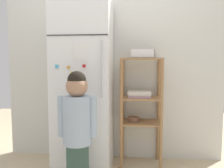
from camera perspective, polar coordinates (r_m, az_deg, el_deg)
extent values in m
plane|color=tan|center=(2.67, -0.49, -19.81)|extent=(6.00, 6.00, 0.00)
cube|color=silver|center=(2.75, 0.20, 5.40)|extent=(2.54, 0.03, 2.28)
cube|color=white|center=(2.50, -6.88, -0.36)|extent=(0.59, 0.55, 1.78)
cube|color=black|center=(2.23, -8.58, 11.77)|extent=(0.57, 0.01, 0.01)
cylinder|color=silver|center=(2.15, -2.51, 3.68)|extent=(0.02, 0.02, 0.53)
cube|color=white|center=(2.21, -7.90, 8.01)|extent=(0.12, 0.01, 0.17)
cube|color=gold|center=(2.23, -10.62, 4.03)|extent=(0.03, 0.02, 0.03)
cube|color=#41B1E1|center=(2.27, -13.34, 4.21)|extent=(0.03, 0.01, 0.03)
cube|color=red|center=(2.20, -6.87, 4.40)|extent=(0.03, 0.01, 0.03)
cube|color=yellow|center=(2.22, -9.58, 2.39)|extent=(0.04, 0.01, 0.04)
cube|color=#CB6024|center=(2.22, -9.10, 1.88)|extent=(0.04, 0.01, 0.04)
cube|color=orange|center=(2.28, -6.74, -10.75)|extent=(0.04, 0.02, 0.04)
cube|color=#38564A|center=(2.19, -8.32, -19.56)|extent=(0.17, 0.11, 0.43)
cylinder|color=#9EB2C6|center=(2.04, -8.48, -8.70)|extent=(0.25, 0.25, 0.41)
sphere|color=#9EB2C6|center=(2.08, -8.06, -2.94)|extent=(0.11, 0.11, 0.11)
sphere|color=#A87A5B|center=(2.00, -8.59, -0.57)|extent=(0.19, 0.19, 0.19)
sphere|color=black|center=(1.99, -8.61, 0.90)|extent=(0.16, 0.16, 0.16)
cylinder|color=#9EB2C6|center=(2.07, -12.19, -7.68)|extent=(0.07, 0.07, 0.35)
cylinder|color=#9EB2C6|center=(2.01, -4.67, -8.00)|extent=(0.07, 0.07, 0.35)
cylinder|color=#9E7247|center=(2.47, 2.29, -7.44)|extent=(0.04, 0.04, 1.18)
cylinder|color=#9E7247|center=(2.48, 11.97, -7.48)|extent=(0.04, 0.04, 1.18)
cylinder|color=#9E7247|center=(2.75, 2.61, -6.15)|extent=(0.04, 0.04, 1.18)
cylinder|color=#9E7247|center=(2.76, 11.30, -6.19)|extent=(0.04, 0.04, 1.18)
cube|color=#9E7247|center=(2.55, 7.20, 6.09)|extent=(0.43, 0.30, 0.02)
cube|color=#9E7247|center=(2.58, 7.09, -3.42)|extent=(0.43, 0.30, 0.02)
cube|color=#9E7247|center=(2.63, 7.02, -9.33)|extent=(0.43, 0.30, 0.02)
cube|color=#B293A3|center=(2.57, 6.68, -2.92)|extent=(0.25, 0.18, 0.03)
cube|color=silver|center=(2.56, 6.70, -2.17)|extent=(0.25, 0.18, 0.04)
cylinder|color=brown|center=(2.62, 5.29, -8.56)|extent=(0.13, 0.13, 0.05)
cube|color=white|center=(2.54, 7.46, 6.36)|extent=(0.25, 0.17, 0.01)
cube|color=white|center=(2.46, 7.54, 7.39)|extent=(0.25, 0.01, 0.09)
cube|color=white|center=(2.63, 7.41, 7.25)|extent=(0.25, 0.01, 0.09)
cube|color=white|center=(2.54, 4.73, 7.34)|extent=(0.01, 0.17, 0.09)
cube|color=white|center=(2.55, 10.21, 7.27)|extent=(0.01, 0.17, 0.09)
sphere|color=#96330A|center=(2.53, 6.64, 7.17)|extent=(0.06, 0.06, 0.06)
sphere|color=orange|center=(2.52, 8.34, 7.34)|extent=(0.08, 0.08, 0.08)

